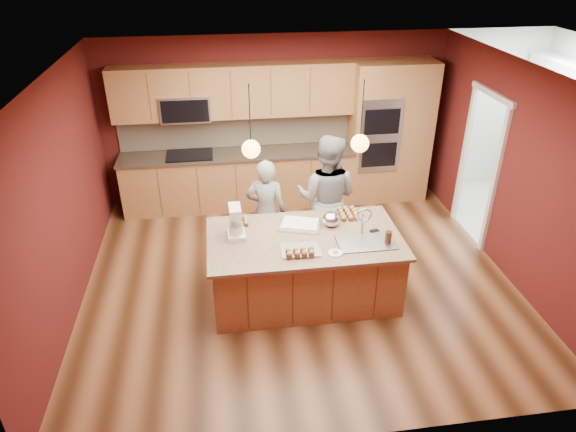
{
  "coord_description": "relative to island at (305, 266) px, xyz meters",
  "views": [
    {
      "loc": [
        -0.92,
        -5.5,
        4.03
      ],
      "look_at": [
        -0.16,
        -0.1,
        1.0
      ],
      "focal_mm": 32.0,
      "sensor_mm": 36.0,
      "label": 1
    }
  ],
  "objects": [
    {
      "name": "floor",
      "position": [
        -0.02,
        0.37,
        -0.44
      ],
      "size": [
        5.5,
        5.5,
        0.0
      ],
      "primitive_type": "plane",
      "color": "#412412",
      "rests_on": "ground"
    },
    {
      "name": "ceiling",
      "position": [
        -0.02,
        0.37,
        2.26
      ],
      "size": [
        5.5,
        5.5,
        0.0
      ],
      "primitive_type": "plane",
      "rotation": [
        3.14,
        0.0,
        0.0
      ],
      "color": "silver",
      "rests_on": "ground"
    },
    {
      "name": "wall_back",
      "position": [
        -0.02,
        2.87,
        0.91
      ],
      "size": [
        5.5,
        0.0,
        5.5
      ],
      "primitive_type": "plane",
      "rotation": [
        1.57,
        0.0,
        0.0
      ],
      "color": "#4D1413",
      "rests_on": "ground"
    },
    {
      "name": "wall_front",
      "position": [
        -0.02,
        -2.13,
        0.91
      ],
      "size": [
        5.5,
        0.0,
        5.5
      ],
      "primitive_type": "plane",
      "rotation": [
        -1.57,
        0.0,
        0.0
      ],
      "color": "#4D1413",
      "rests_on": "ground"
    },
    {
      "name": "wall_left",
      "position": [
        -2.77,
        0.37,
        0.91
      ],
      "size": [
        0.0,
        5.0,
        5.0
      ],
      "primitive_type": "plane",
      "rotation": [
        1.57,
        0.0,
        1.57
      ],
      "color": "#4D1413",
      "rests_on": "ground"
    },
    {
      "name": "wall_right",
      "position": [
        2.73,
        0.37,
        0.91
      ],
      "size": [
        0.0,
        5.0,
        5.0
      ],
      "primitive_type": "plane",
      "rotation": [
        1.57,
        0.0,
        -1.57
      ],
      "color": "#4D1413",
      "rests_on": "ground"
    },
    {
      "name": "cabinet_run",
      "position": [
        -0.7,
        2.62,
        0.55
      ],
      "size": [
        3.74,
        0.64,
        2.3
      ],
      "color": "olive",
      "rests_on": "floor"
    },
    {
      "name": "oven_column",
      "position": [
        1.83,
        2.56,
        0.72
      ],
      "size": [
        1.3,
        0.62,
        2.3
      ],
      "color": "olive",
      "rests_on": "floor"
    },
    {
      "name": "doorway_trim",
      "position": [
        2.71,
        1.17,
        0.61
      ],
      "size": [
        0.08,
        1.11,
        2.2
      ],
      "primitive_type": null,
      "color": "silver",
      "rests_on": "wall_right"
    },
    {
      "name": "pendant_left",
      "position": [
        -0.61,
        0.0,
        1.57
      ],
      "size": [
        0.2,
        0.2,
        0.8
      ],
      "color": "black",
      "rests_on": "ceiling"
    },
    {
      "name": "pendant_right",
      "position": [
        0.58,
        0.0,
        1.57
      ],
      "size": [
        0.2,
        0.2,
        0.8
      ],
      "color": "black",
      "rests_on": "ceiling"
    },
    {
      "name": "island",
      "position": [
        0.0,
        0.0,
        0.0
      ],
      "size": [
        2.31,
        1.29,
        1.23
      ],
      "color": "olive",
      "rests_on": "floor"
    },
    {
      "name": "person_left",
      "position": [
        -0.38,
        0.9,
        0.31
      ],
      "size": [
        0.62,
        0.48,
        1.48
      ],
      "primitive_type": "imported",
      "rotation": [
        0.0,
        0.0,
        2.88
      ],
      "color": "black",
      "rests_on": "floor"
    },
    {
      "name": "person_right",
      "position": [
        0.44,
        0.9,
        0.45
      ],
      "size": [
        1.06,
        0.97,
        1.77
      ],
      "primitive_type": "imported",
      "rotation": [
        0.0,
        0.0,
        2.72
      ],
      "color": "slate",
      "rests_on": "floor"
    },
    {
      "name": "stand_mixer",
      "position": [
        -0.82,
        0.14,
        0.58
      ],
      "size": [
        0.22,
        0.3,
        0.4
      ],
      "rotation": [
        0.0,
        0.0,
        0.03
      ],
      "color": "white",
      "rests_on": "island"
    },
    {
      "name": "sheet_cake",
      "position": [
        -0.03,
        0.27,
        0.44
      ],
      "size": [
        0.59,
        0.51,
        0.05
      ],
      "rotation": [
        0.0,
        0.0,
        -0.31
      ],
      "color": "white",
      "rests_on": "island"
    },
    {
      "name": "cooling_rack",
      "position": [
        -0.11,
        -0.28,
        0.42
      ],
      "size": [
        0.46,
        0.33,
        0.02
      ],
      "primitive_type": "cube",
      "rotation": [
        0.0,
        0.0,
        -0.04
      ],
      "color": "#A4A8AC",
      "rests_on": "island"
    },
    {
      "name": "mixing_bowl",
      "position": [
        0.35,
        0.23,
        0.5
      ],
      "size": [
        0.22,
        0.22,
        0.19
      ],
      "primitive_type": "ellipsoid",
      "color": "silver",
      "rests_on": "island"
    },
    {
      "name": "plate",
      "position": [
        0.27,
        -0.4,
        0.42
      ],
      "size": [
        0.17,
        0.17,
        0.01
      ],
      "primitive_type": "cylinder",
      "color": "white",
      "rests_on": "island"
    },
    {
      "name": "tumbler",
      "position": [
        0.92,
        -0.26,
        0.49
      ],
      "size": [
        0.08,
        0.08,
        0.15
      ],
      "primitive_type": "cylinder",
      "color": "#3C1E13",
      "rests_on": "island"
    },
    {
      "name": "phone",
      "position": [
        0.85,
        0.03,
        0.42
      ],
      "size": [
        0.13,
        0.09,
        0.01
      ],
      "primitive_type": "cube",
      "rotation": [
        0.0,
        0.0,
        0.26
      ],
      "color": "black",
      "rests_on": "island"
    },
    {
      "name": "cupcakes_left",
      "position": [
        -0.76,
        0.44,
        0.45
      ],
      "size": [
        0.23,
        0.23,
        0.07
      ],
      "primitive_type": null,
      "color": "tan",
      "rests_on": "island"
    },
    {
      "name": "cupcakes_rack",
      "position": [
        -0.13,
        -0.39,
        0.47
      ],
      "size": [
        0.34,
        0.17,
        0.08
      ],
      "primitive_type": null,
      "color": "tan",
      "rests_on": "island"
    },
    {
      "name": "cupcakes_right",
      "position": [
        0.62,
        0.44,
        0.45
      ],
      "size": [
        0.25,
        0.33,
        0.07
      ],
      "primitive_type": null,
      "color": "tan",
      "rests_on": "island"
    },
    {
      "name": "washer",
      "position": [
        4.18,
        1.27,
        0.09
      ],
      "size": [
        0.7,
        0.72,
        1.05
      ],
      "primitive_type": "cube",
      "rotation": [
        0.0,
        0.0,
        0.08
      ],
      "color": "white",
      "rests_on": "floor"
    },
    {
      "name": "dryer",
      "position": [
        4.16,
        2.0,
        0.03
      ],
      "size": [
        0.58,
        0.6,
        0.92
      ],
      "primitive_type": "cube",
      "rotation": [
        0.0,
        0.0,
        -0.02
      ],
      "color": "white",
      "rests_on": "floor"
    }
  ]
}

